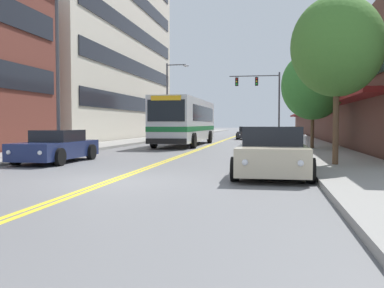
{
  "coord_description": "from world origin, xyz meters",
  "views": [
    {
      "loc": [
        4.28,
        -10.99,
        1.57
      ],
      "look_at": [
        -0.59,
        15.6,
        0.28
      ],
      "focal_mm": 40.0,
      "sensor_mm": 36.0,
      "label": 1
    }
  ],
  "objects_px": {
    "street_lamp_left_far": "(170,94)",
    "street_lamp_left_near": "(64,55)",
    "car_red_parked_right_mid": "(271,136)",
    "street_tree_right_near": "(337,46)",
    "car_champagne_parked_right_foreground": "(272,154)",
    "fire_hydrant": "(305,144)",
    "city_bus": "(186,120)",
    "car_black_parked_left_mid": "(181,133)",
    "car_navy_parked_left_far": "(57,147)",
    "street_tree_right_mid": "(313,85)",
    "traffic_signal_mast": "(263,92)",
    "car_charcoal_moving_lead": "(248,133)"
  },
  "relations": [
    {
      "from": "car_red_parked_right_mid",
      "to": "street_tree_right_near",
      "type": "relative_size",
      "value": 0.85
    },
    {
      "from": "car_champagne_parked_right_foreground",
      "to": "city_bus",
      "type": "bearing_deg",
      "value": 108.9
    },
    {
      "from": "traffic_signal_mast",
      "to": "street_tree_right_near",
      "type": "bearing_deg",
      "value": -84.5
    },
    {
      "from": "street_lamp_left_far",
      "to": "street_lamp_left_near",
      "type": "bearing_deg",
      "value": -89.91
    },
    {
      "from": "car_red_parked_right_mid",
      "to": "fire_hydrant",
      "type": "height_order",
      "value": "car_red_parked_right_mid"
    },
    {
      "from": "street_lamp_left_far",
      "to": "city_bus",
      "type": "bearing_deg",
      "value": -69.48
    },
    {
      "from": "city_bus",
      "to": "car_black_parked_left_mid",
      "type": "relative_size",
      "value": 2.47
    },
    {
      "from": "car_navy_parked_left_far",
      "to": "street_lamp_left_far",
      "type": "xyz_separation_m",
      "value": [
        -0.7,
        23.18,
        3.71
      ]
    },
    {
      "from": "car_black_parked_left_mid",
      "to": "street_tree_right_near",
      "type": "bearing_deg",
      "value": -67.31
    },
    {
      "from": "city_bus",
      "to": "street_tree_right_near",
      "type": "height_order",
      "value": "street_tree_right_near"
    },
    {
      "from": "car_champagne_parked_right_foreground",
      "to": "car_red_parked_right_mid",
      "type": "distance_m",
      "value": 21.36
    },
    {
      "from": "car_red_parked_right_mid",
      "to": "traffic_signal_mast",
      "type": "xyz_separation_m",
      "value": [
        -0.87,
        12.98,
        4.43
      ]
    },
    {
      "from": "street_tree_right_mid",
      "to": "fire_hydrant",
      "type": "xyz_separation_m",
      "value": [
        -0.73,
        -4.1,
        -3.18
      ]
    },
    {
      "from": "car_black_parked_left_mid",
      "to": "traffic_signal_mast",
      "type": "relative_size",
      "value": 0.69
    },
    {
      "from": "street_lamp_left_near",
      "to": "street_lamp_left_far",
      "type": "relative_size",
      "value": 1.09
    },
    {
      "from": "traffic_signal_mast",
      "to": "fire_hydrant",
      "type": "bearing_deg",
      "value": -84.42
    },
    {
      "from": "street_tree_right_near",
      "to": "car_charcoal_moving_lead",
      "type": "bearing_deg",
      "value": 98.93
    },
    {
      "from": "street_tree_right_mid",
      "to": "fire_hydrant",
      "type": "distance_m",
      "value": 5.24
    },
    {
      "from": "car_black_parked_left_mid",
      "to": "car_charcoal_moving_lead",
      "type": "distance_m",
      "value": 6.81
    },
    {
      "from": "car_charcoal_moving_lead",
      "to": "street_lamp_left_far",
      "type": "bearing_deg",
      "value": -148.53
    },
    {
      "from": "city_bus",
      "to": "street_tree_right_near",
      "type": "distance_m",
      "value": 17.59
    },
    {
      "from": "street_tree_right_near",
      "to": "fire_hydrant",
      "type": "height_order",
      "value": "street_tree_right_near"
    },
    {
      "from": "car_black_parked_left_mid",
      "to": "car_charcoal_moving_lead",
      "type": "relative_size",
      "value": 1.06
    },
    {
      "from": "street_tree_right_mid",
      "to": "city_bus",
      "type": "bearing_deg",
      "value": 148.86
    },
    {
      "from": "car_black_parked_left_mid",
      "to": "street_tree_right_near",
      "type": "distance_m",
      "value": 28.52
    },
    {
      "from": "city_bus",
      "to": "car_black_parked_left_mid",
      "type": "distance_m",
      "value": 11.16
    },
    {
      "from": "traffic_signal_mast",
      "to": "street_lamp_left_far",
      "type": "distance_m",
      "value": 11.56
    },
    {
      "from": "car_black_parked_left_mid",
      "to": "street_lamp_left_near",
      "type": "distance_m",
      "value": 23.65
    },
    {
      "from": "car_navy_parked_left_far",
      "to": "street_tree_right_mid",
      "type": "xyz_separation_m",
      "value": [
        10.97,
        9.51,
        3.16
      ]
    },
    {
      "from": "traffic_signal_mast",
      "to": "car_red_parked_right_mid",
      "type": "bearing_deg",
      "value": -86.16
    },
    {
      "from": "car_navy_parked_left_far",
      "to": "street_tree_right_mid",
      "type": "distance_m",
      "value": 14.86
    },
    {
      "from": "traffic_signal_mast",
      "to": "city_bus",
      "type": "bearing_deg",
      "value": -107.65
    },
    {
      "from": "car_navy_parked_left_far",
      "to": "street_tree_right_near",
      "type": "bearing_deg",
      "value": -3.75
    },
    {
      "from": "car_navy_parked_left_far",
      "to": "car_red_parked_right_mid",
      "type": "height_order",
      "value": "car_navy_parked_left_far"
    },
    {
      "from": "street_tree_right_near",
      "to": "street_tree_right_mid",
      "type": "bearing_deg",
      "value": 89.0
    },
    {
      "from": "car_red_parked_right_mid",
      "to": "fire_hydrant",
      "type": "bearing_deg",
      "value": -82.66
    },
    {
      "from": "street_lamp_left_far",
      "to": "car_champagne_parked_right_foreground",
      "type": "bearing_deg",
      "value": -70.57
    },
    {
      "from": "car_black_parked_left_mid",
      "to": "car_red_parked_right_mid",
      "type": "relative_size",
      "value": 1.0
    },
    {
      "from": "street_lamp_left_far",
      "to": "street_tree_right_mid",
      "type": "relative_size",
      "value": 1.29
    },
    {
      "from": "city_bus",
      "to": "street_tree_right_near",
      "type": "relative_size",
      "value": 2.1
    },
    {
      "from": "car_charcoal_moving_lead",
      "to": "street_lamp_left_far",
      "type": "relative_size",
      "value": 0.64
    },
    {
      "from": "traffic_signal_mast",
      "to": "street_tree_right_mid",
      "type": "bearing_deg",
      "value": -81.45
    },
    {
      "from": "city_bus",
      "to": "street_lamp_left_near",
      "type": "height_order",
      "value": "street_lamp_left_near"
    },
    {
      "from": "traffic_signal_mast",
      "to": "car_black_parked_left_mid",
      "type": "bearing_deg",
      "value": -144.22
    },
    {
      "from": "car_champagne_parked_right_foreground",
      "to": "street_lamp_left_far",
      "type": "height_order",
      "value": "street_lamp_left_far"
    },
    {
      "from": "city_bus",
      "to": "car_red_parked_right_mid",
      "type": "xyz_separation_m",
      "value": [
        6.1,
        3.46,
        -1.26
      ]
    },
    {
      "from": "car_red_parked_right_mid",
      "to": "street_lamp_left_far",
      "type": "bearing_deg",
      "value": 151.29
    },
    {
      "from": "street_tree_right_near",
      "to": "street_tree_right_mid",
      "type": "relative_size",
      "value": 1.03
    },
    {
      "from": "car_navy_parked_left_far",
      "to": "car_charcoal_moving_lead",
      "type": "distance_m",
      "value": 28.23
    },
    {
      "from": "car_navy_parked_left_far",
      "to": "car_champagne_parked_right_foreground",
      "type": "distance_m",
      "value": 9.23
    }
  ]
}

